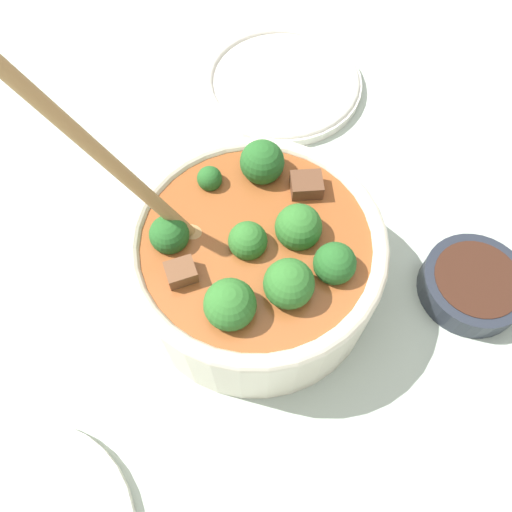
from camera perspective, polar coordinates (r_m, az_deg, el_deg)
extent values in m
plane|color=#ADBCAD|center=(0.53, 0.00, -3.25)|extent=(4.00, 4.00, 0.00)
cylinder|color=beige|center=(0.49, 0.00, -1.01)|extent=(0.24, 0.24, 0.09)
torus|color=beige|center=(0.45, 0.00, 1.64)|extent=(0.24, 0.24, 0.02)
cylinder|color=brown|center=(0.48, 0.00, -0.15)|extent=(0.22, 0.22, 0.06)
sphere|color=#2D6B28|center=(0.44, -0.95, 1.75)|extent=(0.04, 0.04, 0.04)
cylinder|color=#6B9956|center=(0.46, -0.90, 0.17)|extent=(0.01, 0.01, 0.02)
sphere|color=#2D6B28|center=(0.41, 3.78, -3.19)|extent=(0.04, 0.04, 0.04)
cylinder|color=#6B9956|center=(0.44, 3.54, -4.91)|extent=(0.02, 0.02, 0.02)
sphere|color=#235B23|center=(0.45, -9.88, 2.42)|extent=(0.04, 0.04, 0.04)
cylinder|color=#6B9956|center=(0.47, -9.40, 0.81)|extent=(0.01, 0.01, 0.02)
sphere|color=#2D6B28|center=(0.45, 4.87, 3.29)|extent=(0.04, 0.04, 0.04)
cylinder|color=#6B9956|center=(0.47, 4.59, 1.33)|extent=(0.01, 0.01, 0.02)
sphere|color=#235B23|center=(0.48, 0.71, 10.68)|extent=(0.04, 0.04, 0.04)
cylinder|color=#6B9956|center=(0.51, 0.67, 8.47)|extent=(0.01, 0.01, 0.02)
sphere|color=#235B23|center=(0.48, -5.33, 8.81)|extent=(0.02, 0.02, 0.02)
cylinder|color=#6B9956|center=(0.49, -5.16, 7.59)|extent=(0.01, 0.01, 0.01)
sphere|color=#2D6B28|center=(0.41, -3.30, -5.47)|extent=(0.04, 0.04, 0.04)
cylinder|color=#6B9956|center=(0.44, -3.08, -7.08)|extent=(0.02, 0.02, 0.02)
sphere|color=#235B23|center=(0.43, 8.98, -0.85)|extent=(0.04, 0.04, 0.04)
cylinder|color=#6B9956|center=(0.46, 8.51, -2.43)|extent=(0.01, 0.01, 0.02)
cube|color=brown|center=(0.43, -8.52, -1.97)|extent=(0.03, 0.03, 0.02)
cube|color=brown|center=(0.48, 5.75, 7.85)|extent=(0.04, 0.03, 0.02)
ellipsoid|color=#A87A47|center=(0.46, -7.33, 2.44)|extent=(0.04, 0.03, 0.01)
cylinder|color=#A87A47|center=(0.40, -16.17, 10.04)|extent=(0.12, 0.03, 0.19)
cylinder|color=#232833|center=(0.56, 23.49, -3.06)|extent=(0.11, 0.11, 0.03)
cylinder|color=#381E14|center=(0.55, 23.88, -2.58)|extent=(0.09, 0.09, 0.01)
cylinder|color=silver|center=(0.70, 2.96, 19.10)|extent=(0.21, 0.21, 0.01)
torus|color=silver|center=(0.70, 2.98, 19.46)|extent=(0.20, 0.20, 0.01)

